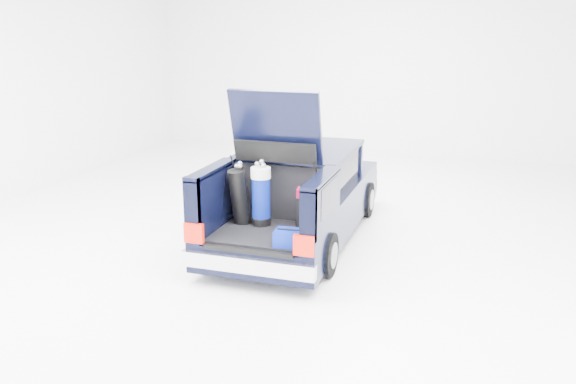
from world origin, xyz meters
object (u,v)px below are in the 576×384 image
(red_suitcase, at_px, (309,208))
(black_golf_bag, at_px, (239,196))
(blue_golf_bag, at_px, (261,196))
(blue_duffel, at_px, (291,238))
(car, at_px, (300,196))

(red_suitcase, bearing_deg, black_golf_bag, -177.67)
(blue_golf_bag, relative_size, blue_duffel, 2.09)
(car, xyz_separation_m, blue_golf_bag, (-0.16, -1.33, 0.35))
(car, distance_m, red_suitcase, 1.31)
(car, distance_m, blue_golf_bag, 1.38)
(car, relative_size, blue_duffel, 10.45)
(red_suitcase, xyz_separation_m, blue_duffel, (0.00, -0.81, -0.17))
(car, height_order, blue_duffel, car)
(black_golf_bag, bearing_deg, blue_golf_bag, 29.45)
(blue_duffel, bearing_deg, car, 100.04)
(red_suitcase, bearing_deg, car, 103.29)
(red_suitcase, relative_size, blue_golf_bag, 0.61)
(red_suitcase, xyz_separation_m, blue_golf_bag, (-0.66, -0.13, 0.15))
(car, distance_m, black_golf_bag, 1.50)
(red_suitcase, height_order, black_golf_bag, black_golf_bag)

